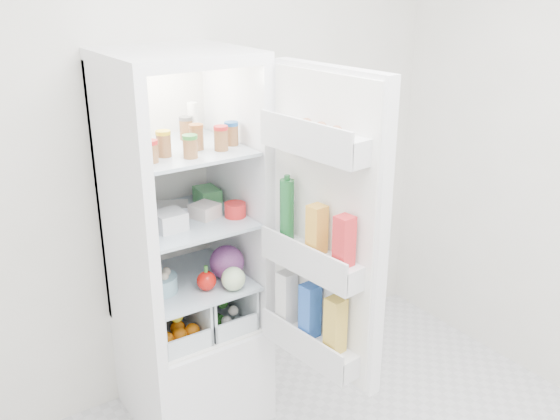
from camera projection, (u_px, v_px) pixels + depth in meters
room_walls at (420, 159)px, 1.82m from camera, size 3.02×3.02×2.61m
refrigerator at (185, 290)px, 3.01m from camera, size 0.60×0.60×1.80m
shelf_low at (190, 281)px, 2.93m from camera, size 0.49×0.53×0.01m
shelf_mid at (186, 220)px, 2.82m from camera, size 0.49×0.53×0.02m
shelf_top at (182, 149)px, 2.70m from camera, size 0.49×0.53×0.02m
crisper_left at (168, 312)px, 2.91m from camera, size 0.23×0.46×0.22m
crisper_right at (214, 298)px, 3.04m from camera, size 0.23×0.46×0.22m
condiment_jars at (185, 141)px, 2.63m from camera, size 0.46×0.34×0.08m
squeeze_bottle at (193, 120)px, 2.84m from camera, size 0.06×0.06×0.16m
tub_white at (170, 221)px, 2.68m from camera, size 0.13×0.13×0.08m
tub_cream at (205, 211)px, 2.82m from camera, size 0.14×0.14×0.06m
tin_red at (235, 210)px, 2.82m from camera, size 0.12×0.12×0.06m
foil_tray at (170, 209)px, 2.87m from camera, size 0.20×0.18×0.04m
tub_green at (207, 196)px, 2.98m from camera, size 0.11×0.14×0.08m
red_cabbage at (227, 262)px, 2.91m from camera, size 0.16×0.16×0.16m
bell_pepper at (206, 281)px, 2.82m from camera, size 0.09×0.09×0.09m
mushroom_bowl at (159, 284)px, 2.80m from camera, size 0.21×0.21×0.08m
salad_bag at (233, 279)px, 2.82m from camera, size 0.11×0.11×0.11m
citrus_pile at (170, 320)px, 2.91m from camera, size 0.20×0.31×0.16m
veg_pile at (215, 306)px, 3.06m from camera, size 0.16×0.30×0.10m
fridge_door at (322, 236)px, 2.54m from camera, size 0.23×0.60×1.30m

